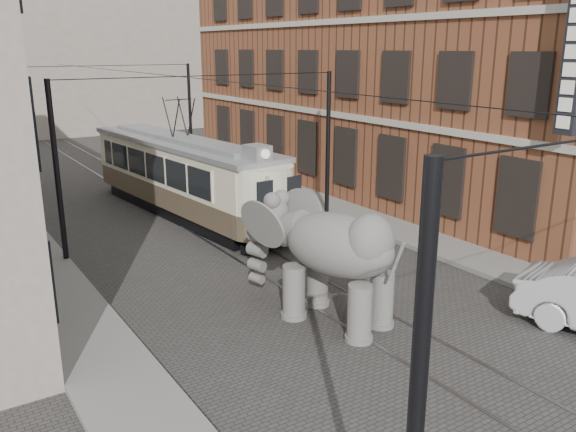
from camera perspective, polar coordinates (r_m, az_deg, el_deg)
ground at (r=18.00m, az=1.78°, el=-6.68°), size 120.00×120.00×0.00m
tram_rails at (r=18.00m, az=1.78°, el=-6.65°), size 1.54×80.00×0.02m
sidewalk_right at (r=21.75m, az=14.92°, el=-2.97°), size 2.00×60.00×0.15m
sidewalk_left at (r=15.55m, az=-18.73°, el=-11.09°), size 2.00×60.00×0.15m
brick_building at (r=30.55m, az=9.51°, el=13.99°), size 8.00×26.00×12.00m
distant_block at (r=54.47m, az=-23.71°, el=14.73°), size 28.00×10.00×14.00m
catenary at (r=21.19m, az=-6.33°, el=5.17°), size 11.00×30.20×6.00m
tram at (r=25.34m, az=-10.23°, el=5.53°), size 3.72×12.57×4.92m
elephant at (r=15.19m, az=4.82°, el=-4.56°), size 4.36×5.91×3.23m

